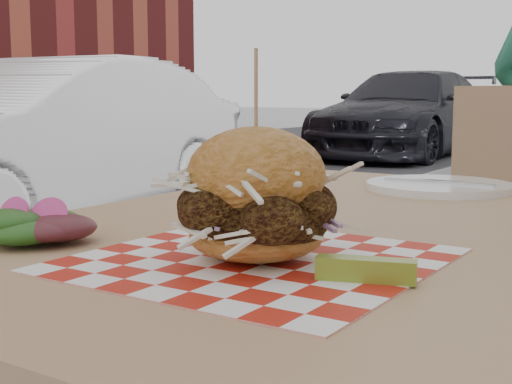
# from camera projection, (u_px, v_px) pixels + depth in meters

# --- Properties ---
(car_white) EXTENTS (1.66, 3.72, 1.19)m
(car_white) POSITION_uv_depth(u_px,v_px,m) (43.00, 142.00, 5.02)
(car_white) COLOR white
(car_white) RESTS_ON ground
(car_dark) EXTENTS (1.90, 4.45, 1.28)m
(car_dark) POSITION_uv_depth(u_px,v_px,m) (408.00, 113.00, 10.70)
(car_dark) COLOR black
(car_dark) RESTS_ON ground
(patio_table) EXTENTS (0.80, 1.20, 0.75)m
(patio_table) POSITION_uv_depth(u_px,v_px,m) (341.00, 276.00, 1.01)
(patio_table) COLOR tan
(patio_table) RESTS_ON ground
(paper_liner) EXTENTS (0.36, 0.36, 0.00)m
(paper_liner) POSITION_uv_depth(u_px,v_px,m) (256.00, 260.00, 0.77)
(paper_liner) COLOR red
(paper_liner) RESTS_ON patio_table
(sandwich) EXTENTS (0.20, 0.20, 0.22)m
(sandwich) POSITION_uv_depth(u_px,v_px,m) (256.00, 202.00, 0.76)
(sandwich) COLOR #BF7A36
(sandwich) RESTS_ON paper_liner
(pickle_spear) EXTENTS (0.10, 0.05, 0.02)m
(pickle_spear) POSITION_uv_depth(u_px,v_px,m) (366.00, 269.00, 0.68)
(pickle_spear) COLOR olive
(pickle_spear) RESTS_ON paper_liner
(side_salad) EXTENTS (0.14, 0.14, 0.05)m
(side_salad) POSITION_uv_depth(u_px,v_px,m) (29.00, 232.00, 0.85)
(side_salad) COLOR #3F1419
(side_salad) RESTS_ON patio_table
(place_setting) EXTENTS (0.27, 0.27, 0.02)m
(place_setting) POSITION_uv_depth(u_px,v_px,m) (439.00, 186.00, 1.33)
(place_setting) COLOR white
(place_setting) RESTS_ON patio_table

